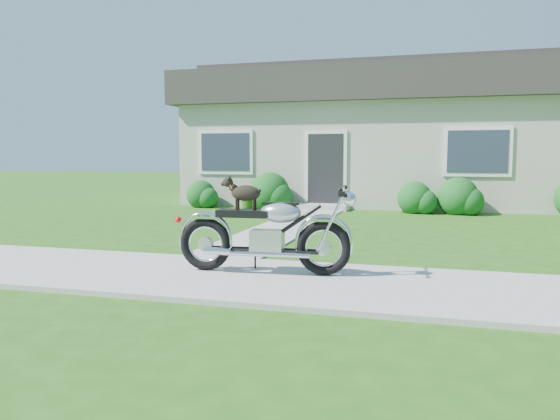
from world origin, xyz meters
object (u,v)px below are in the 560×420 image
object	(u,v)px
house	(389,135)
motorcycle_with_dog	(266,232)
potted_plant_left	(248,194)
potted_plant_right	(408,199)

from	to	relation	value
house	motorcycle_with_dog	world-z (taller)	house
house	motorcycle_with_dog	bearing A→B (deg)	-92.50
house	motorcycle_with_dog	size ratio (longest dim) A/B	5.66
house	potted_plant_left	xyz separation A→B (m)	(-3.66, -3.44, -1.76)
house	potted_plant_right	size ratio (longest dim) A/B	18.09
potted_plant_right	motorcycle_with_dog	distance (m)	8.41
motorcycle_with_dog	house	bearing A→B (deg)	83.37
potted_plant_left	potted_plant_right	world-z (taller)	potted_plant_left
potted_plant_left	house	bearing A→B (deg)	43.24
house	potted_plant_left	world-z (taller)	house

